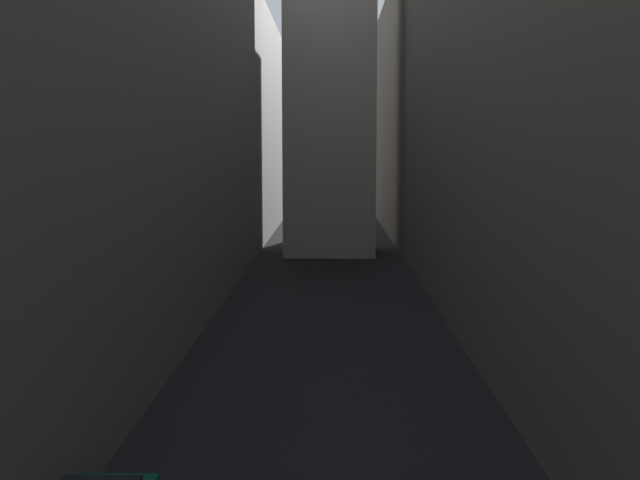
% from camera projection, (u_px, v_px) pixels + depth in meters
% --- Properties ---
extents(ground_plane, '(264.00, 264.00, 0.00)m').
position_uv_depth(ground_plane, '(328.00, 311.00, 38.95)').
color(ground_plane, black).
extents(building_block_left, '(12.49, 108.00, 20.62)m').
position_uv_depth(building_block_left, '(98.00, 104.00, 39.96)').
color(building_block_left, slate).
rests_on(building_block_left, ground).
extents(building_block_right, '(13.22, 108.00, 23.08)m').
position_uv_depth(building_block_right, '(568.00, 79.00, 39.45)').
color(building_block_right, '#60594F').
rests_on(building_block_right, ground).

